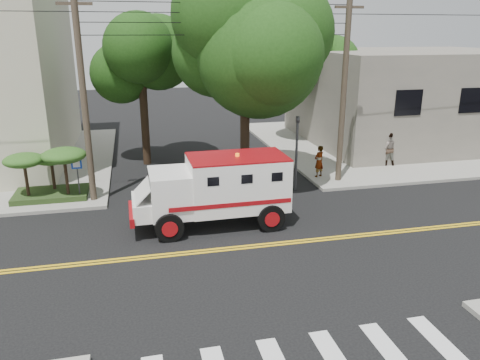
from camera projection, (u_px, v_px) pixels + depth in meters
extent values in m
plane|color=black|center=(247.00, 247.00, 16.69)|extent=(100.00, 100.00, 0.00)
cube|color=gray|center=(390.00, 142.00, 32.09)|extent=(17.00, 17.00, 0.15)
cube|color=slate|center=(411.00, 96.00, 31.94)|extent=(14.00, 12.00, 6.00)
cylinder|color=#382D23|center=(84.00, 102.00, 19.68)|extent=(0.28, 0.28, 9.00)
cylinder|color=#382D23|center=(344.00, 93.00, 22.42)|extent=(0.28, 0.28, 9.00)
cylinder|color=black|center=(245.00, 117.00, 21.98)|extent=(0.44, 0.44, 7.00)
sphere|color=#1A3C10|center=(245.00, 39.00, 20.91)|extent=(5.32, 5.32, 5.32)
sphere|color=#1A3C10|center=(275.00, 26.00, 20.28)|extent=(4.56, 4.56, 4.56)
cylinder|color=black|center=(144.00, 116.00, 26.33)|extent=(0.44, 0.44, 5.60)
sphere|color=#1A3C10|center=(141.00, 65.00, 25.47)|extent=(3.92, 3.92, 3.92)
sphere|color=#1A3C10|center=(157.00, 57.00, 25.01)|extent=(3.36, 3.36, 3.36)
cylinder|color=black|center=(311.00, 97.00, 32.45)|extent=(0.44, 0.44, 5.95)
sphere|color=#1A3C10|center=(313.00, 53.00, 31.55)|extent=(4.20, 4.20, 4.20)
sphere|color=#1A3C10|center=(329.00, 46.00, 31.05)|extent=(3.60, 3.60, 3.60)
cylinder|color=#3F3F42|center=(296.00, 154.00, 22.15)|extent=(0.12, 0.12, 3.60)
imported|color=#3F3F42|center=(297.00, 126.00, 21.74)|extent=(0.15, 0.18, 0.90)
cylinder|color=#3F3F42|center=(78.00, 181.00, 20.81)|extent=(0.06, 0.06, 2.00)
cube|color=#0C33A5|center=(76.00, 164.00, 20.51)|extent=(0.45, 0.03, 0.45)
cube|color=#1E3314|center=(52.00, 194.00, 21.31)|extent=(3.20, 2.00, 0.24)
cylinder|color=black|center=(26.00, 179.00, 20.57)|extent=(0.14, 0.14, 1.52)
ellipsoid|color=#234E17|center=(24.00, 160.00, 20.31)|extent=(1.73, 1.73, 0.60)
cylinder|color=black|center=(53.00, 175.00, 21.45)|extent=(0.14, 0.14, 1.36)
ellipsoid|color=#234E17|center=(51.00, 159.00, 21.22)|extent=(1.55, 1.55, 0.54)
cylinder|color=black|center=(66.00, 176.00, 20.72)|extent=(0.14, 0.14, 1.68)
ellipsoid|color=#234E17|center=(64.00, 155.00, 20.43)|extent=(1.91, 1.91, 0.66)
cube|color=white|center=(237.00, 183.00, 18.30)|extent=(3.81, 2.28, 2.03)
cube|color=white|center=(171.00, 193.00, 17.77)|extent=(1.58, 2.15, 1.65)
cube|color=black|center=(150.00, 183.00, 17.46)|extent=(0.08, 1.65, 0.68)
cube|color=white|center=(144.00, 207.00, 17.69)|extent=(0.90, 1.95, 0.68)
cube|color=maroon|center=(132.00, 214.00, 17.65)|extent=(0.20, 2.08, 0.34)
cube|color=maroon|center=(237.00, 157.00, 17.98)|extent=(3.81, 2.28, 0.06)
cylinder|color=black|center=(169.00, 228.00, 17.02)|extent=(1.07, 0.32, 1.07)
cylinder|color=black|center=(164.00, 207.00, 19.02)|extent=(1.07, 0.32, 1.07)
cylinder|color=black|center=(271.00, 218.00, 17.89)|extent=(1.07, 0.32, 1.07)
cylinder|color=black|center=(256.00, 199.00, 19.90)|extent=(1.07, 0.32, 1.07)
imported|color=gray|center=(319.00, 161.00, 24.03)|extent=(0.71, 0.62, 1.64)
imported|color=gray|center=(388.00, 148.00, 26.11)|extent=(1.04, 0.89, 1.89)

